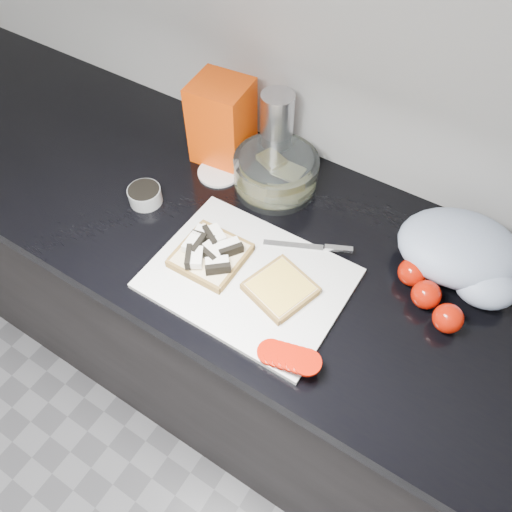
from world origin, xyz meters
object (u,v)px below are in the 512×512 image
at_px(cutting_board, 248,278).
at_px(steel_canister, 277,129).
at_px(glass_bowl, 276,173).
at_px(bread_bag, 222,122).

relative_size(cutting_board, steel_canister, 2.09).
height_order(cutting_board, glass_bowl, glass_bowl).
relative_size(bread_bag, steel_canister, 1.08).
bearing_deg(cutting_board, steel_canister, 112.46).
relative_size(cutting_board, bread_bag, 1.93).
bearing_deg(cutting_board, bread_bag, 131.92).
xyz_separation_m(glass_bowl, bread_bag, (-0.17, 0.03, 0.06)).
height_order(cutting_board, bread_bag, bread_bag).
xyz_separation_m(glass_bowl, steel_canister, (-0.05, 0.08, 0.05)).
xyz_separation_m(cutting_board, bread_bag, (-0.27, 0.30, 0.10)).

